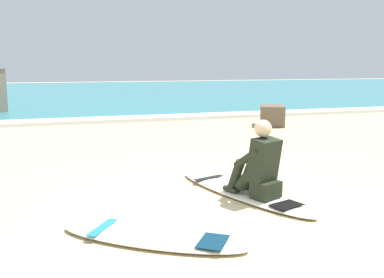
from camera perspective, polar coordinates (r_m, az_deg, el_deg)
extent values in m
plane|color=#CCB584|center=(4.93, 3.23, -9.93)|extent=(80.00, 80.00, 0.00)
cube|color=teal|center=(26.58, -14.15, 6.07)|extent=(80.00, 28.00, 0.10)
cube|color=white|center=(12.99, -10.20, 2.57)|extent=(80.00, 0.90, 0.11)
ellipsoid|color=#EFE5C6|center=(5.65, 6.53, -7.00)|extent=(1.24, 2.49, 0.07)
cube|color=black|center=(6.14, 2.24, -5.18)|extent=(0.49, 0.24, 0.01)
cube|color=black|center=(5.11, 12.49, -8.56)|extent=(0.42, 0.34, 0.01)
cube|color=black|center=(5.30, 9.81, -6.63)|extent=(0.40, 0.36, 0.20)
cylinder|color=black|center=(5.30, 7.62, -4.88)|extent=(0.30, 0.43, 0.43)
cylinder|color=black|center=(5.43, 5.89, -4.81)|extent=(0.21, 0.29, 0.42)
cube|color=black|center=(5.53, 5.29, -6.64)|extent=(0.18, 0.24, 0.05)
cylinder|color=black|center=(5.45, 9.03, -4.51)|extent=(0.30, 0.43, 0.43)
cylinder|color=black|center=(5.59, 7.52, -4.41)|extent=(0.21, 0.29, 0.42)
cube|color=black|center=(5.69, 6.98, -6.17)|extent=(0.18, 0.24, 0.05)
cube|color=black|center=(5.23, 9.58, -2.86)|extent=(0.43, 0.40, 0.57)
sphere|color=beige|center=(5.18, 9.45, 1.40)|extent=(0.21, 0.21, 0.21)
cylinder|color=black|center=(5.22, 7.34, -2.56)|extent=(0.24, 0.40, 0.31)
cylinder|color=black|center=(5.43, 9.33, -2.13)|extent=(0.24, 0.40, 0.31)
ellipsoid|color=#EFE5C6|center=(4.22, -5.39, -12.90)|extent=(1.85, 1.52, 0.07)
cube|color=#1E7FB7|center=(4.43, -11.86, -11.42)|extent=(0.36, 0.45, 0.01)
cube|color=#0A2C40|center=(4.03, 2.80, -13.46)|extent=(0.41, 0.44, 0.01)
cube|color=brown|center=(12.08, 10.66, 3.09)|extent=(1.00, 1.14, 0.56)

